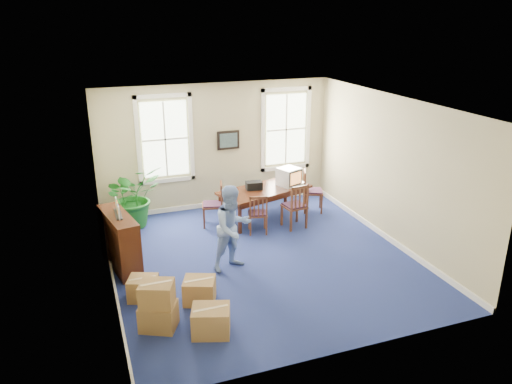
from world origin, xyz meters
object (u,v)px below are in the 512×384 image
object	(u,v)px
conference_table	(264,203)
man	(233,228)
cardboard_boxes	(170,299)
crt_tv	(289,177)
potted_plant	(133,196)
credenza	(120,240)
chair_near_left	(258,213)

from	to	relation	value
conference_table	man	size ratio (longest dim) A/B	1.30
cardboard_boxes	crt_tv	bearing A→B (deg)	44.78
crt_tv	cardboard_boxes	bearing A→B (deg)	-157.85
man	crt_tv	bearing A→B (deg)	27.94
potted_plant	crt_tv	bearing A→B (deg)	-8.77
man	credenza	distance (m)	2.25
conference_table	crt_tv	xyz separation A→B (m)	(0.66, 0.05, 0.60)
credenza	conference_table	bearing A→B (deg)	9.94
potted_plant	cardboard_boxes	size ratio (longest dim) A/B	0.97
man	chair_near_left	bearing A→B (deg)	35.77
conference_table	crt_tv	distance (m)	0.90
conference_table	potted_plant	size ratio (longest dim) A/B	1.53
conference_table	cardboard_boxes	xyz separation A→B (m)	(-3.03, -3.61, 0.05)
conference_table	potted_plant	xyz separation A→B (m)	(-3.08, 0.63, 0.35)
chair_near_left	cardboard_boxes	xyz separation A→B (m)	(-2.57, -2.85, -0.05)
crt_tv	man	xyz separation A→B (m)	(-2.16, -2.25, -0.12)
man	potted_plant	distance (m)	3.24
crt_tv	conference_table	bearing A→B (deg)	161.76
chair_near_left	man	xyz separation A→B (m)	(-1.04, -1.43, 0.38)
crt_tv	cardboard_boxes	distance (m)	5.23
crt_tv	cardboard_boxes	xyz separation A→B (m)	(-3.69, -3.66, -0.55)
conference_table	credenza	xyz separation A→B (m)	(-3.59, -1.39, 0.19)
crt_tv	chair_near_left	size ratio (longest dim) A/B	0.55
credenza	cardboard_boxes	bearing A→B (deg)	-87.11
crt_tv	cardboard_boxes	world-z (taller)	crt_tv
chair_near_left	credenza	size ratio (longest dim) A/B	0.65
chair_near_left	credenza	world-z (taller)	credenza
man	potted_plant	bearing A→B (deg)	101.03
conference_table	chair_near_left	bearing A→B (deg)	-137.44
conference_table	man	xyz separation A→B (m)	(-1.50, -2.20, 0.48)
conference_table	credenza	world-z (taller)	credenza
conference_table	cardboard_boxes	bearing A→B (deg)	-146.47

